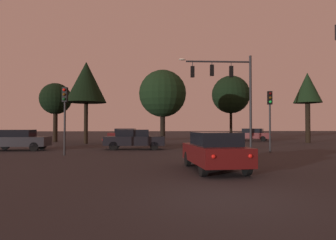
% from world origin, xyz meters
% --- Properties ---
extents(ground_plane, '(168.00, 168.00, 0.00)m').
position_xyz_m(ground_plane, '(0.00, 24.50, 0.00)').
color(ground_plane, '#262326').
rests_on(ground_plane, ground).
extents(traffic_signal_mast_arm, '(5.97, 0.52, 7.56)m').
position_xyz_m(traffic_signal_mast_arm, '(5.03, 16.28, 5.31)').
color(traffic_signal_mast_arm, '#232326').
rests_on(traffic_signal_mast_arm, ground).
extents(traffic_light_corner_left, '(0.34, 0.37, 4.15)m').
position_xyz_m(traffic_light_corner_left, '(6.62, 12.19, 2.95)').
color(traffic_light_corner_left, '#232326').
rests_on(traffic_light_corner_left, ground).
extents(traffic_light_corner_right, '(0.34, 0.37, 4.15)m').
position_xyz_m(traffic_light_corner_right, '(-6.72, 11.33, 2.95)').
color(traffic_light_corner_right, '#232326').
rests_on(traffic_light_corner_right, ground).
extents(car_nearside_lane, '(1.98, 4.24, 1.52)m').
position_xyz_m(car_nearside_lane, '(0.85, 4.55, 0.79)').
color(car_nearside_lane, '#4C0F0F').
rests_on(car_nearside_lane, ground).
extents(car_crossing_left, '(4.73, 1.95, 1.52)m').
position_xyz_m(car_crossing_left, '(-2.63, 15.73, 0.80)').
color(car_crossing_left, black).
rests_on(car_crossing_left, ground).
extents(car_crossing_right, '(4.23, 1.84, 1.52)m').
position_xyz_m(car_crossing_right, '(-11.06, 15.47, 0.79)').
color(car_crossing_right, '#232328').
rests_on(car_crossing_right, ground).
extents(car_far_lane, '(4.60, 2.39, 1.52)m').
position_xyz_m(car_far_lane, '(-3.94, 29.21, 0.79)').
color(car_far_lane, '#4C0F0F').
rests_on(car_far_lane, ground).
extents(car_parked_lot, '(4.67, 3.68, 1.52)m').
position_xyz_m(car_parked_lot, '(11.38, 27.85, 0.80)').
color(car_parked_lot, '#4C0F0F').
rests_on(car_parked_lot, ground).
extents(tree_behind_sign, '(4.72, 4.72, 7.42)m').
position_xyz_m(tree_behind_sign, '(0.03, 22.17, 5.04)').
color(tree_behind_sign, black).
rests_on(tree_behind_sign, ground).
extents(tree_left_far, '(3.59, 3.59, 6.77)m').
position_xyz_m(tree_left_far, '(-11.97, 27.75, 4.92)').
color(tree_left_far, black).
rests_on(tree_left_far, ground).
extents(tree_center_horizon, '(4.14, 4.14, 8.45)m').
position_xyz_m(tree_center_horizon, '(-7.77, 23.70, 6.30)').
color(tree_center_horizon, black).
rests_on(tree_center_horizon, ground).
extents(tree_right_cluster, '(5.28, 5.28, 8.89)m').
position_xyz_m(tree_right_cluster, '(10.37, 32.99, 6.23)').
color(tree_right_cluster, black).
rests_on(tree_right_cluster, ground).
extents(tree_lot_edge, '(2.94, 2.94, 7.61)m').
position_xyz_m(tree_lot_edge, '(15.83, 23.20, 5.83)').
color(tree_lot_edge, black).
rests_on(tree_lot_edge, ground).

